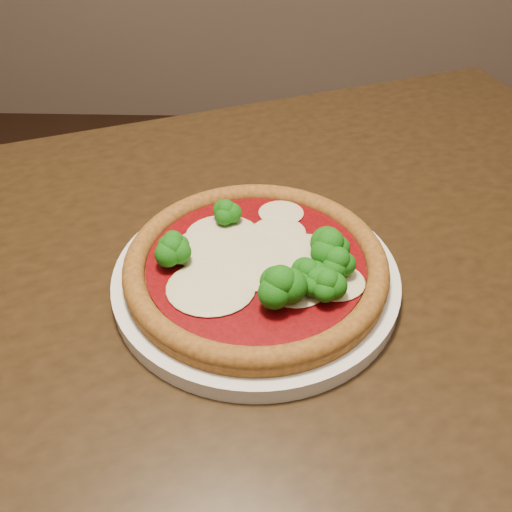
{
  "coord_description": "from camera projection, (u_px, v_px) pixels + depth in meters",
  "views": [
    {
      "loc": [
        -0.11,
        -0.26,
        1.17
      ],
      "look_at": [
        -0.12,
        0.17,
        0.79
      ],
      "focal_mm": 40.0,
      "sensor_mm": 36.0,
      "label": 1
    }
  ],
  "objects": [
    {
      "name": "plate",
      "position": [
        256.0,
        278.0,
        0.59
      ],
      "size": [
        0.29,
        0.29,
        0.02
      ],
      "primitive_type": "cylinder",
      "color": "silver",
      "rests_on": "dining_table"
    },
    {
      "name": "pizza",
      "position": [
        260.0,
        264.0,
        0.57
      ],
      "size": [
        0.27,
        0.27,
        0.06
      ],
      "rotation": [
        0.0,
        0.0,
        -0.31
      ],
      "color": "brown",
      "rests_on": "plate"
    },
    {
      "name": "dining_table",
      "position": [
        203.0,
        372.0,
        0.63
      ],
      "size": [
        1.48,
        1.23,
        0.75
      ],
      "rotation": [
        0.0,
        0.0,
        0.37
      ],
      "color": "black",
      "rests_on": "floor"
    }
  ]
}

